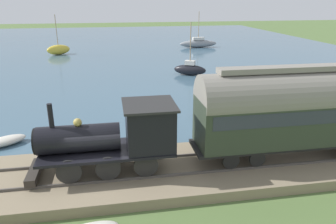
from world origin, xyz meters
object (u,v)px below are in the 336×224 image
(sailboat_gray, at_px, (198,43))
(sailboat_yellow, at_px, (58,50))
(rowboat_far_out, at_px, (5,141))
(sailboat_black, at_px, (190,69))
(steam_locomotive, at_px, (120,134))
(passenger_coach, at_px, (298,107))

(sailboat_gray, xyz_separation_m, sailboat_yellow, (-3.51, 21.93, 0.06))
(sailboat_yellow, height_order, rowboat_far_out, sailboat_yellow)
(sailboat_yellow, bearing_deg, sailboat_black, -161.10)
(steam_locomotive, distance_m, sailboat_black, 21.98)
(passenger_coach, relative_size, sailboat_black, 1.82)
(sailboat_gray, bearing_deg, sailboat_yellow, 98.26)
(rowboat_far_out, bearing_deg, passenger_coach, -140.82)
(steam_locomotive, xyz_separation_m, rowboat_far_out, (4.92, 6.35, -2.05))
(steam_locomotive, relative_size, passenger_coach, 0.64)
(steam_locomotive, bearing_deg, rowboat_far_out, 52.23)
(passenger_coach, relative_size, sailboat_yellow, 1.78)
(sailboat_gray, xyz_separation_m, rowboat_far_out, (-35.22, 20.69, -0.44))
(sailboat_black, relative_size, sailboat_gray, 0.88)
(sailboat_yellow, bearing_deg, rowboat_far_out, 157.15)
(steam_locomotive, height_order, passenger_coach, passenger_coach)
(passenger_coach, distance_m, sailboat_gray, 40.66)
(sailboat_black, xyz_separation_m, rowboat_far_out, (-15.44, 14.47, -0.40))
(passenger_coach, relative_size, rowboat_far_out, 4.00)
(rowboat_far_out, bearing_deg, sailboat_yellow, -30.08)
(passenger_coach, height_order, sailboat_yellow, sailboat_yellow)
(steam_locomotive, relative_size, sailboat_gray, 1.02)
(sailboat_black, height_order, sailboat_yellow, sailboat_yellow)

